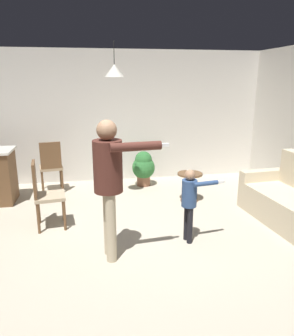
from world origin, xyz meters
TOP-DOWN VIEW (x-y plane):
  - ground at (0.00, 0.00)m, footprint 7.68×7.68m
  - wall_back at (0.00, 3.20)m, footprint 6.40×0.10m
  - side_table_by_couch at (1.21, 1.60)m, footprint 0.44×0.44m
  - person_adult at (-0.29, -0.07)m, footprint 0.85×0.49m
  - person_child at (0.76, 0.16)m, footprint 0.55×0.29m
  - dining_chair_by_counter at (-1.25, 2.52)m, footprint 0.48×0.48m
  - dining_chair_near_wall at (-1.18, 0.93)m, footprint 0.47×0.47m
  - potted_plant_corner at (0.55, 2.64)m, footprint 0.46×0.46m
  - spare_remote_on_table at (1.23, 1.64)m, footprint 0.12×0.12m
  - ceiling_light_pendant at (-0.06, 1.77)m, footprint 0.32×0.32m

SIDE VIEW (x-z plane):
  - ground at x=0.00m, z-range 0.00..0.00m
  - side_table_by_couch at x=1.21m, z-range 0.07..0.59m
  - potted_plant_corner at x=0.55m, z-range 0.04..0.75m
  - spare_remote_on_table at x=1.23m, z-range 0.52..0.56m
  - dining_chair_by_counter at x=-1.25m, z-range 0.05..1.05m
  - dining_chair_near_wall at x=-1.18m, z-range 0.05..1.05m
  - person_child at x=0.76m, z-range 0.12..1.12m
  - person_adult at x=-0.29m, z-range 0.20..1.89m
  - wall_back at x=0.00m, z-range 0.00..2.70m
  - ceiling_light_pendant at x=-0.06m, z-range 1.98..2.53m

